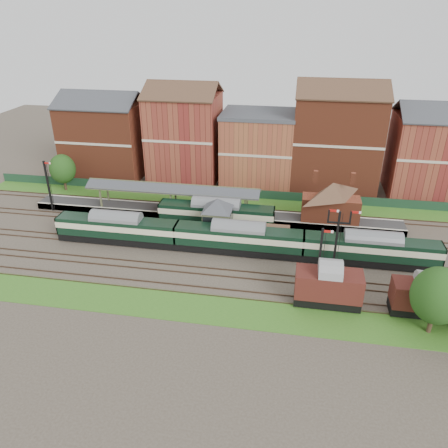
% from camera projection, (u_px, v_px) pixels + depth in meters
% --- Properties ---
extents(ground, '(160.00, 160.00, 0.00)m').
position_uv_depth(ground, '(236.00, 253.00, 56.23)').
color(ground, '#473D33').
rests_on(ground, ground).
extents(grass_back, '(90.00, 4.50, 0.06)m').
position_uv_depth(grass_back, '(251.00, 203.00, 70.28)').
color(grass_back, '#2D6619').
rests_on(grass_back, ground).
extents(grass_front, '(90.00, 5.00, 0.06)m').
position_uv_depth(grass_front, '(219.00, 310.00, 45.66)').
color(grass_front, '#2D6619').
rests_on(grass_front, ground).
extents(fence, '(90.00, 0.12, 1.50)m').
position_uv_depth(fence, '(252.00, 194.00, 71.71)').
color(fence, '#193823').
rests_on(fence, ground).
extents(platform, '(55.00, 3.40, 1.00)m').
position_uv_depth(platform, '(213.00, 214.00, 65.34)').
color(platform, '#2D2D2D').
rests_on(platform, ground).
extents(signal_box, '(5.40, 5.40, 6.00)m').
position_uv_depth(signal_box, '(218.00, 218.00, 58.10)').
color(signal_box, '#6F805B').
rests_on(signal_box, ground).
extents(brick_hut, '(3.20, 2.64, 2.94)m').
position_uv_depth(brick_hut, '(277.00, 236.00, 57.78)').
color(brick_hut, maroon).
rests_on(brick_hut, ground).
extents(station_building, '(8.10, 8.10, 5.90)m').
position_uv_depth(station_building, '(331.00, 201.00, 61.18)').
color(station_building, brown).
rests_on(station_building, platform).
extents(canopy, '(26.00, 3.89, 4.08)m').
position_uv_depth(canopy, '(173.00, 186.00, 64.41)').
color(canopy, '#4E5434').
rests_on(canopy, platform).
extents(semaphore_bracket, '(3.60, 0.25, 8.18)m').
position_uv_depth(semaphore_bracket, '(337.00, 238.00, 50.10)').
color(semaphore_bracket, black).
rests_on(semaphore_bracket, ground).
extents(semaphore_platform_end, '(1.23, 0.25, 8.00)m').
position_uv_depth(semaphore_platform_end, '(48.00, 185.00, 65.97)').
color(semaphore_platform_end, black).
rests_on(semaphore_platform_end, ground).
extents(semaphore_siding, '(1.23, 0.25, 8.00)m').
position_uv_depth(semaphore_siding, '(320.00, 260.00, 46.67)').
color(semaphore_siding, black).
rests_on(semaphore_siding, ground).
extents(town_backdrop, '(69.00, 10.00, 16.00)m').
position_uv_depth(town_backdrop, '(257.00, 145.00, 75.08)').
color(town_backdrop, brown).
rests_on(town_backdrop, ground).
extents(dmu_train, '(48.67, 2.56, 3.74)m').
position_uv_depth(dmu_train, '(239.00, 238.00, 55.19)').
color(dmu_train, black).
rests_on(dmu_train, ground).
extents(platform_railcar, '(16.33, 2.58, 3.76)m').
position_uv_depth(platform_railcar, '(216.00, 214.00, 61.53)').
color(platform_railcar, black).
rests_on(platform_railcar, ground).
extents(goods_van_a, '(6.90, 2.99, 4.18)m').
position_uv_depth(goods_van_a, '(328.00, 286.00, 45.56)').
color(goods_van_a, black).
rests_on(goods_van_a, ground).
extents(goods_van_b, '(6.39, 2.77, 3.88)m').
position_uv_depth(goods_van_b, '(424.00, 296.00, 44.17)').
color(goods_van_b, black).
rests_on(goods_van_b, ground).
extents(tree_far, '(4.93, 4.93, 7.20)m').
position_uv_depth(tree_far, '(438.00, 296.00, 40.69)').
color(tree_far, '#382619').
rests_on(tree_far, ground).
extents(tree_back, '(4.31, 4.31, 6.30)m').
position_uv_depth(tree_back, '(63.00, 169.00, 73.51)').
color(tree_back, '#382619').
rests_on(tree_back, ground).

